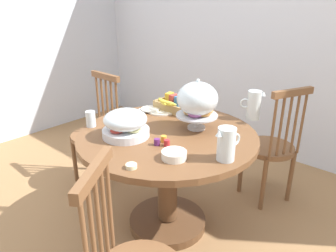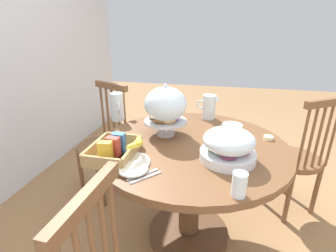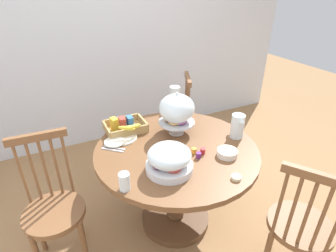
% 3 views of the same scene
% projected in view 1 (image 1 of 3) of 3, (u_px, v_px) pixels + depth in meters
% --- Properties ---
extents(ground_plane, '(10.00, 10.00, 0.00)m').
position_uv_depth(ground_plane, '(150.00, 238.00, 2.19)').
color(ground_plane, '#997047').
extents(wall_back, '(4.80, 0.06, 2.60)m').
position_uv_depth(wall_back, '(281.00, 28.00, 2.98)').
color(wall_back, silver).
rests_on(wall_back, ground_plane).
extents(wall_left, '(0.06, 4.32, 2.60)m').
position_uv_depth(wall_left, '(13.00, 24.00, 3.44)').
color(wall_left, silver).
rests_on(wall_left, ground_plane).
extents(dining_table, '(1.18, 1.18, 0.74)m').
position_uv_depth(dining_table, '(168.00, 162.00, 2.13)').
color(dining_table, brown).
rests_on(dining_table, ground_plane).
extents(windsor_chair_by_cabinet, '(0.44, 0.44, 0.97)m').
position_uv_depth(windsor_chair_by_cabinet, '(271.00, 149.00, 2.48)').
color(windsor_chair_by_cabinet, brown).
rests_on(windsor_chair_by_cabinet, ground_plane).
extents(windsor_chair_facing_door, '(0.40, 0.40, 0.97)m').
position_uv_depth(windsor_chair_facing_door, '(97.00, 135.00, 2.74)').
color(windsor_chair_facing_door, brown).
rests_on(windsor_chair_facing_door, ground_plane).
extents(pastry_stand_with_dome, '(0.28, 0.28, 0.34)m').
position_uv_depth(pastry_stand_with_dome, '(197.00, 101.00, 2.05)').
color(pastry_stand_with_dome, silver).
rests_on(pastry_stand_with_dome, dining_table).
extents(fruit_platter_covered, '(0.30, 0.30, 0.18)m').
position_uv_depth(fruit_platter_covered, '(126.00, 124.00, 1.97)').
color(fruit_platter_covered, silver).
rests_on(fruit_platter_covered, dining_table).
extents(orange_juice_pitcher, '(0.10, 0.18, 0.19)m').
position_uv_depth(orange_juice_pitcher, '(226.00, 145.00, 1.68)').
color(orange_juice_pitcher, silver).
rests_on(orange_juice_pitcher, dining_table).
extents(milk_pitcher, '(0.16, 0.12, 0.21)m').
position_uv_depth(milk_pitcher, '(254.00, 106.00, 2.26)').
color(milk_pitcher, silver).
rests_on(milk_pitcher, dining_table).
extents(cereal_basket, '(0.32, 0.30, 0.12)m').
position_uv_depth(cereal_basket, '(175.00, 105.00, 2.46)').
color(cereal_basket, tan).
rests_on(cereal_basket, dining_table).
extents(china_plate_large, '(0.22, 0.22, 0.01)m').
position_uv_depth(china_plate_large, '(162.00, 111.00, 2.44)').
color(china_plate_large, white).
rests_on(china_plate_large, dining_table).
extents(china_plate_small, '(0.15, 0.15, 0.01)m').
position_uv_depth(china_plate_small, '(150.00, 109.00, 2.45)').
color(china_plate_small, white).
rests_on(china_plate_small, china_plate_large).
extents(cereal_bowl, '(0.14, 0.14, 0.04)m').
position_uv_depth(cereal_bowl, '(174.00, 155.00, 1.71)').
color(cereal_bowl, white).
rests_on(cereal_bowl, dining_table).
extents(drinking_glass, '(0.06, 0.06, 0.11)m').
position_uv_depth(drinking_glass, '(91.00, 119.00, 2.13)').
color(drinking_glass, silver).
rests_on(drinking_glass, dining_table).
extents(butter_dish, '(0.06, 0.06, 0.02)m').
position_uv_depth(butter_dish, '(131.00, 166.00, 1.62)').
color(butter_dish, beige).
rests_on(butter_dish, dining_table).
extents(jam_jar_strawberry, '(0.04, 0.04, 0.04)m').
position_uv_depth(jam_jar_strawberry, '(167.00, 143.00, 1.86)').
color(jam_jar_strawberry, '#B7282D').
rests_on(jam_jar_strawberry, dining_table).
extents(jam_jar_apricot, '(0.04, 0.04, 0.04)m').
position_uv_depth(jam_jar_apricot, '(164.00, 139.00, 1.91)').
color(jam_jar_apricot, orange).
rests_on(jam_jar_apricot, dining_table).
extents(jam_jar_grape, '(0.04, 0.04, 0.04)m').
position_uv_depth(jam_jar_grape, '(157.00, 142.00, 1.87)').
color(jam_jar_grape, '#5B2366').
rests_on(jam_jar_grape, dining_table).
extents(table_knife, '(0.14, 0.12, 0.01)m').
position_uv_depth(table_knife, '(144.00, 112.00, 2.43)').
color(table_knife, silver).
rests_on(table_knife, dining_table).
extents(dinner_fork, '(0.14, 0.12, 0.01)m').
position_uv_depth(dinner_fork, '(140.00, 112.00, 2.42)').
color(dinner_fork, silver).
rests_on(dinner_fork, dining_table).
extents(soup_spoon, '(0.14, 0.12, 0.01)m').
position_uv_depth(soup_spoon, '(179.00, 110.00, 2.46)').
color(soup_spoon, silver).
rests_on(soup_spoon, dining_table).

